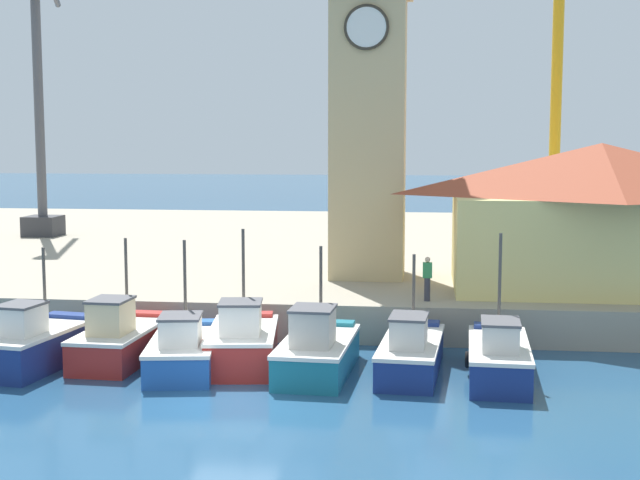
% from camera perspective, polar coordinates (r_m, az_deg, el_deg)
% --- Properties ---
extents(ground_plane, '(300.00, 300.00, 0.00)m').
position_cam_1_polar(ground_plane, '(25.60, -5.74, -10.06)').
color(ground_plane, navy).
extents(quay_wharf, '(120.00, 40.00, 1.40)m').
position_cam_1_polar(quay_wharf, '(51.56, 0.76, -0.79)').
color(quay_wharf, '#9E937F').
rests_on(quay_wharf, ground).
extents(fishing_boat_far_left, '(2.55, 4.76, 3.81)m').
position_cam_1_polar(fishing_boat_far_left, '(29.96, -17.75, -6.35)').
color(fishing_boat_far_left, navy).
rests_on(fishing_boat_far_left, ground).
extents(fishing_boat_left_outer, '(2.17, 4.80, 4.01)m').
position_cam_1_polar(fishing_boat_left_outer, '(30.05, -12.67, -6.22)').
color(fishing_boat_left_outer, '#AD2823').
rests_on(fishing_boat_left_outer, ground).
extents(fishing_boat_left_inner, '(2.75, 5.02, 4.08)m').
position_cam_1_polar(fishing_boat_left_inner, '(28.58, -8.72, -6.96)').
color(fishing_boat_left_inner, '#2356A8').
rests_on(fishing_boat_left_inner, ground).
extents(fishing_boat_mid_left, '(2.67, 4.70, 4.38)m').
position_cam_1_polar(fishing_boat_mid_left, '(28.84, -4.98, -6.55)').
color(fishing_boat_mid_left, '#AD2823').
rests_on(fishing_boat_mid_left, ground).
extents(fishing_boat_center, '(2.31, 4.99, 3.93)m').
position_cam_1_polar(fishing_boat_center, '(27.83, -0.19, -7.09)').
color(fishing_boat_center, '#196B7F').
rests_on(fishing_boat_center, ground).
extents(fishing_boat_mid_right, '(2.16, 5.31, 3.65)m').
position_cam_1_polar(fishing_boat_mid_right, '(28.11, 5.83, -7.12)').
color(fishing_boat_mid_right, navy).
rests_on(fishing_boat_mid_right, ground).
extents(fishing_boat_right_inner, '(2.03, 5.08, 4.40)m').
position_cam_1_polar(fishing_boat_right_inner, '(27.78, 11.37, -7.34)').
color(fishing_boat_right_inner, navy).
rests_on(fishing_boat_right_inner, ground).
extents(clock_tower, '(3.58, 3.58, 16.75)m').
position_cam_1_polar(clock_tower, '(37.88, 3.14, 9.75)').
color(clock_tower, tan).
rests_on(clock_tower, quay_wharf).
extents(warehouse_right, '(11.52, 6.74, 5.71)m').
position_cam_1_polar(warehouse_right, '(36.20, 17.46, 1.52)').
color(warehouse_right, '#E5D17A').
rests_on(warehouse_right, quay_wharf).
extents(port_crane_near, '(2.82, 9.03, 18.15)m').
position_cam_1_polar(port_crane_near, '(56.28, -17.47, 7.15)').
color(port_crane_near, '#353539').
rests_on(port_crane_near, quay_wharf).
extents(port_crane_far, '(2.52, 8.11, 18.38)m').
position_cam_1_polar(port_crane_far, '(47.10, 14.80, 7.85)').
color(port_crane_far, '#976E11').
rests_on(port_crane_far, quay_wharf).
extents(dock_worker_near_tower, '(0.34, 0.22, 1.62)m').
position_cam_1_polar(dock_worker_near_tower, '(32.57, 6.88, -2.43)').
color(dock_worker_near_tower, '#33333D').
rests_on(dock_worker_near_tower, quay_wharf).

